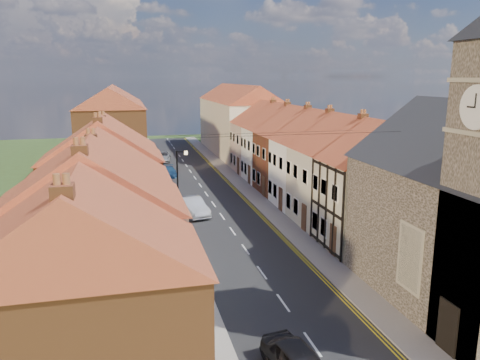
{
  "coord_description": "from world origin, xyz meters",
  "views": [
    {
      "loc": [
        -7.54,
        -15.39,
        11.63
      ],
      "look_at": [
        1.14,
        20.27,
        3.5
      ],
      "focal_mm": 35.0,
      "sensor_mm": 36.0,
      "label": 1
    }
  ],
  "objects_px": {
    "car_far": "(169,172)",
    "car_distant": "(162,157)",
    "car_mid": "(192,206)",
    "pedestrian_left": "(202,265)",
    "lamppost": "(179,184)"
  },
  "relations": [
    {
      "from": "car_far",
      "to": "car_distant",
      "type": "distance_m",
      "value": 10.33
    },
    {
      "from": "car_far",
      "to": "car_distant",
      "type": "relative_size",
      "value": 0.78
    },
    {
      "from": "car_mid",
      "to": "pedestrian_left",
      "type": "bearing_deg",
      "value": -108.11
    },
    {
      "from": "lamppost",
      "to": "car_mid",
      "type": "xyz_separation_m",
      "value": [
        1.43,
        3.06,
        -2.77
      ]
    },
    {
      "from": "lamppost",
      "to": "car_far",
      "type": "xyz_separation_m",
      "value": [
        1.0,
        19.67,
        -2.98
      ]
    },
    {
      "from": "car_mid",
      "to": "car_distant",
      "type": "height_order",
      "value": "car_mid"
    },
    {
      "from": "lamppost",
      "to": "car_mid",
      "type": "bearing_deg",
      "value": 64.88
    },
    {
      "from": "car_mid",
      "to": "pedestrian_left",
      "type": "relative_size",
      "value": 2.48
    },
    {
      "from": "car_distant",
      "to": "car_mid",
      "type": "bearing_deg",
      "value": -82.04
    },
    {
      "from": "car_far",
      "to": "pedestrian_left",
      "type": "distance_m",
      "value": 30.21
    },
    {
      "from": "car_mid",
      "to": "car_distant",
      "type": "xyz_separation_m",
      "value": [
        -0.48,
        26.94,
        -0.09
      ]
    },
    {
      "from": "car_mid",
      "to": "car_distant",
      "type": "distance_m",
      "value": 26.95
    },
    {
      "from": "car_mid",
      "to": "pedestrian_left",
      "type": "xyz_separation_m",
      "value": [
        -1.32,
        -13.57,
        0.29
      ]
    },
    {
      "from": "lamppost",
      "to": "car_distant",
      "type": "height_order",
      "value": "lamppost"
    },
    {
      "from": "car_distant",
      "to": "car_far",
      "type": "bearing_deg",
      "value": -82.82
    }
  ]
}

